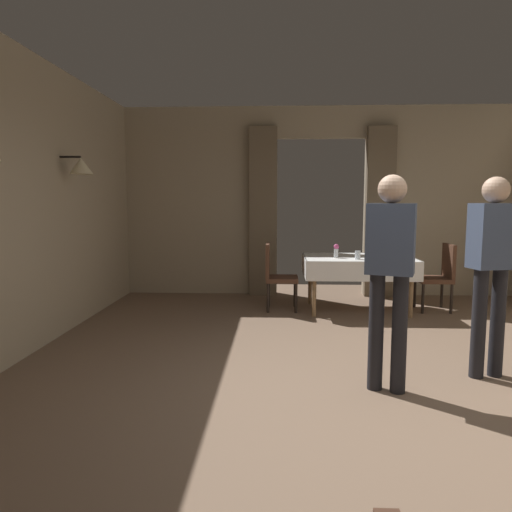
% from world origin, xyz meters
% --- Properties ---
extents(ground, '(10.08, 10.08, 0.00)m').
position_xyz_m(ground, '(0.00, 0.00, 0.00)').
color(ground, '#7A604C').
extents(wall_back, '(6.40, 0.27, 3.00)m').
position_xyz_m(wall_back, '(0.00, 4.18, 1.52)').
color(wall_back, tan).
rests_on(wall_back, ground).
extents(dining_table_mid, '(1.49, 1.03, 0.75)m').
position_xyz_m(dining_table_mid, '(0.42, 3.03, 0.66)').
color(dining_table_mid, olive).
rests_on(dining_table_mid, ground).
extents(chair_mid_right, '(0.44, 0.44, 0.93)m').
position_xyz_m(chair_mid_right, '(1.55, 3.07, 0.52)').
color(chair_mid_right, black).
rests_on(chair_mid_right, ground).
extents(chair_mid_left, '(0.45, 0.44, 0.93)m').
position_xyz_m(chair_mid_left, '(-0.71, 3.02, 0.52)').
color(chair_mid_left, black).
rests_on(chair_mid_left, ground).
extents(flower_vase_mid, '(0.07, 0.07, 0.19)m').
position_xyz_m(flower_vase_mid, '(0.11, 2.91, 0.85)').
color(flower_vase_mid, silver).
rests_on(flower_vase_mid, dining_table_mid).
extents(glass_mid_b, '(0.07, 0.07, 0.11)m').
position_xyz_m(glass_mid_b, '(0.37, 2.76, 0.81)').
color(glass_mid_b, silver).
rests_on(glass_mid_b, dining_table_mid).
extents(person_waiter_by_doorway, '(0.41, 0.33, 1.72)m').
position_xyz_m(person_waiter_by_doorway, '(0.19, 0.21, 1.02)').
color(person_waiter_by_doorway, black).
rests_on(person_waiter_by_doorway, ground).
extents(person_diner_standing_aside, '(0.40, 0.29, 1.72)m').
position_xyz_m(person_diner_standing_aside, '(1.12, 0.56, 1.02)').
color(person_diner_standing_aside, black).
rests_on(person_diner_standing_aside, ground).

